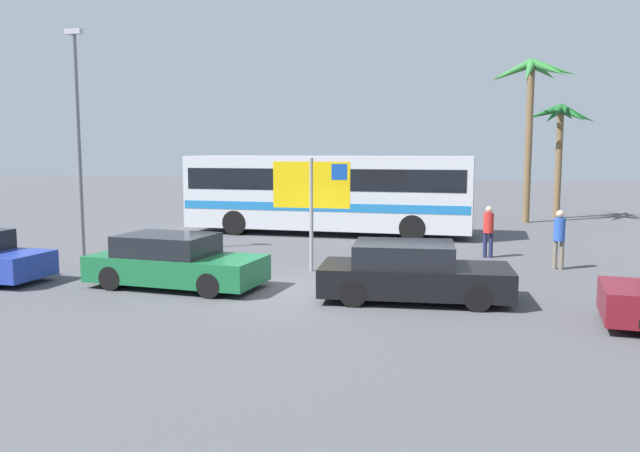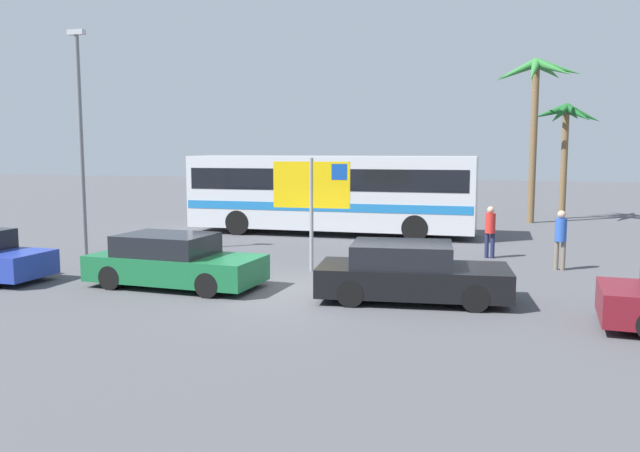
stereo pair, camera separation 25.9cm
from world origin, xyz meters
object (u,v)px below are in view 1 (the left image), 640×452
bus_front_coach (328,190)px  car_green (174,262)px  car_black (412,273)px  pedestrian_crossing_lot (488,227)px  pedestrian_near_sign (559,235)px  ferry_sign (313,189)px

bus_front_coach → car_green: bearing=-97.0°
car_black → pedestrian_crossing_lot: size_ratio=2.71×
pedestrian_near_sign → car_black: bearing=149.6°
ferry_sign → pedestrian_crossing_lot: 6.17m
bus_front_coach → pedestrian_near_sign: (8.27, -5.93, -0.77)m
car_black → pedestrian_near_sign: bearing=47.4°
car_green → pedestrian_near_sign: size_ratio=2.60×
pedestrian_crossing_lot → car_green: bearing=135.8°
bus_front_coach → car_black: 11.79m
bus_front_coach → ferry_sign: bearing=-79.3°
ferry_sign → bus_front_coach: bearing=98.2°
car_black → car_green: 5.93m
bus_front_coach → pedestrian_near_sign: bus_front_coach is taller
bus_front_coach → ferry_sign: ferry_sign is taller
bus_front_coach → car_green: 10.99m
car_green → car_black: bearing=4.5°
ferry_sign → car_green: size_ratio=0.72×
pedestrian_near_sign → pedestrian_crossing_lot: bearing=57.4°
bus_front_coach → pedestrian_crossing_lot: size_ratio=6.99×
pedestrian_crossing_lot → pedestrian_near_sign: bearing=-123.9°
car_green → pedestrian_crossing_lot: size_ratio=2.70×
bus_front_coach → car_black: size_ratio=2.58×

